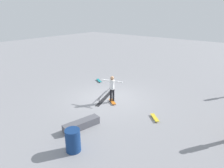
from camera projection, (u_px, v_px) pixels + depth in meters
ground_plane at (109, 98)px, 12.35m from camera, size 60.00×60.00×0.00m
grind_rail at (106, 95)px, 12.46m from camera, size 2.69×1.11×0.38m
skate_ledge at (82, 124)px, 9.17m from camera, size 1.82×0.82×0.36m
skater_main at (112, 87)px, 11.54m from camera, size 0.43×1.27×1.61m
skateboard_main at (112, 102)px, 11.74m from camera, size 0.60×0.78×0.09m
loose_skateboard_teal at (99, 80)px, 15.31m from camera, size 0.57×0.80×0.09m
loose_skateboard_yellow at (155, 118)px, 9.97m from camera, size 0.69×0.72×0.09m
trash_bin at (73, 140)px, 7.57m from camera, size 0.58×0.58×0.92m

